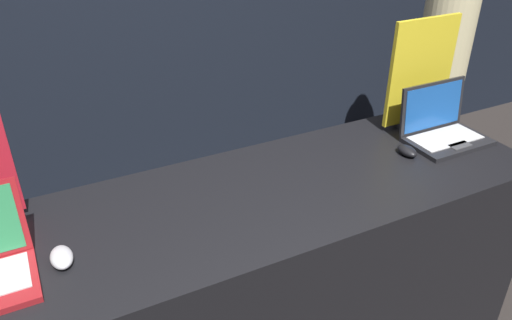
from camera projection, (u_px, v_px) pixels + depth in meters
display_counter at (254, 295)px, 2.08m from camera, size 2.32×0.71×0.99m
mouse_front at (62, 257)px, 1.51m from camera, size 0.07×0.11×0.04m
laptop_back at (442, 127)px, 2.20m from camera, size 0.35×0.25×0.24m
mouse_back at (407, 151)px, 2.09m from camera, size 0.06×0.10×0.04m
promo_stand_back at (420, 76)px, 2.24m from camera, size 0.35×0.07×0.50m
person_bystander at (438, 80)px, 3.22m from camera, size 0.32×0.32×1.67m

